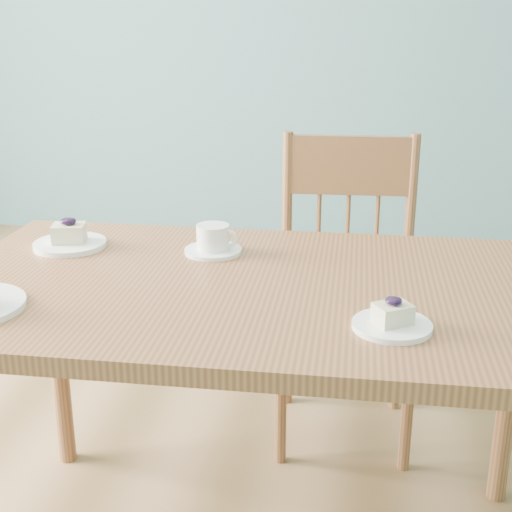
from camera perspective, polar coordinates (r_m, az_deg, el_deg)
dining_table at (r=1.54m, az=0.08°, el=-4.70°), size 1.36×0.78×0.73m
dining_chair at (r=2.19m, az=7.23°, el=-2.66°), size 0.44×0.42×0.93m
cheesecake_plate_near at (r=1.32m, az=10.85°, el=-5.09°), size 0.15×0.15×0.06m
cheesecake_plate_far at (r=1.80m, az=-14.69°, el=1.28°), size 0.18×0.18×0.07m
coffee_cup at (r=1.70m, az=-3.42°, el=1.20°), size 0.14×0.14×0.07m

